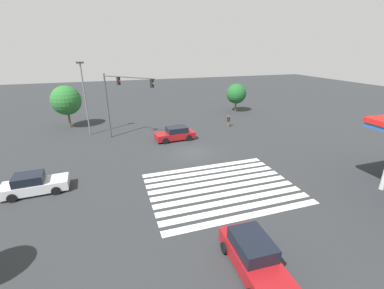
{
  "coord_description": "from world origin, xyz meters",
  "views": [
    {
      "loc": [
        -7.65,
        -23.23,
        10.17
      ],
      "look_at": [
        0.0,
        0.0,
        0.91
      ],
      "focal_mm": 24.0,
      "sensor_mm": 36.0,
      "label": 1
    }
  ],
  "objects_px": {
    "street_light_pole_a": "(84,93)",
    "tree_corner_c": "(236,94)",
    "car_0": "(175,134)",
    "pedestrian": "(228,121)",
    "traffic_signal_mast": "(119,94)",
    "car_1": "(254,257)",
    "tree_corner_a": "(66,100)",
    "car_2": "(34,184)"
  },
  "relations": [
    {
      "from": "tree_corner_a",
      "to": "car_2",
      "type": "bearing_deg",
      "value": -92.19
    },
    {
      "from": "street_light_pole_a",
      "to": "tree_corner_a",
      "type": "xyz_separation_m",
      "value": [
        -2.67,
        4.16,
        -1.46
      ]
    },
    {
      "from": "car_2",
      "to": "tree_corner_a",
      "type": "relative_size",
      "value": 0.81
    },
    {
      "from": "tree_corner_c",
      "to": "car_0",
      "type": "bearing_deg",
      "value": -141.21
    },
    {
      "from": "tree_corner_a",
      "to": "car_0",
      "type": "bearing_deg",
      "value": -37.31
    },
    {
      "from": "car_1",
      "to": "tree_corner_c",
      "type": "relative_size",
      "value": 1.02
    },
    {
      "from": "traffic_signal_mast",
      "to": "tree_corner_a",
      "type": "xyz_separation_m",
      "value": [
        -6.47,
        7.36,
        -1.65
      ]
    },
    {
      "from": "car_2",
      "to": "tree_corner_c",
      "type": "relative_size",
      "value": 0.98
    },
    {
      "from": "car_1",
      "to": "pedestrian",
      "type": "xyz_separation_m",
      "value": [
        9.43,
        22.33,
        0.11
      ]
    },
    {
      "from": "car_1",
      "to": "tree_corner_a",
      "type": "bearing_deg",
      "value": -156.74
    },
    {
      "from": "street_light_pole_a",
      "to": "tree_corner_c",
      "type": "xyz_separation_m",
      "value": [
        22.94,
        5.5,
        -2.16
      ]
    },
    {
      "from": "traffic_signal_mast",
      "to": "tree_corner_a",
      "type": "relative_size",
      "value": 1.33
    },
    {
      "from": "car_2",
      "to": "pedestrian",
      "type": "distance_m",
      "value": 23.86
    },
    {
      "from": "traffic_signal_mast",
      "to": "street_light_pole_a",
      "type": "distance_m",
      "value": 4.97
    },
    {
      "from": "street_light_pole_a",
      "to": "car_1",
      "type": "bearing_deg",
      "value": -71.16
    },
    {
      "from": "car_2",
      "to": "street_light_pole_a",
      "type": "relative_size",
      "value": 0.53
    },
    {
      "from": "tree_corner_a",
      "to": "traffic_signal_mast",
      "type": "bearing_deg",
      "value": -48.68
    },
    {
      "from": "traffic_signal_mast",
      "to": "car_1",
      "type": "relative_size",
      "value": 1.58
    },
    {
      "from": "car_2",
      "to": "street_light_pole_a",
      "type": "distance_m",
      "value": 14.43
    },
    {
      "from": "car_1",
      "to": "tree_corner_a",
      "type": "relative_size",
      "value": 0.84
    },
    {
      "from": "car_0",
      "to": "tree_corner_a",
      "type": "distance_m",
      "value": 15.73
    },
    {
      "from": "pedestrian",
      "to": "street_light_pole_a",
      "type": "relative_size",
      "value": 0.18
    },
    {
      "from": "car_0",
      "to": "traffic_signal_mast",
      "type": "bearing_deg",
      "value": -22.69
    },
    {
      "from": "pedestrian",
      "to": "car_0",
      "type": "bearing_deg",
      "value": -24.33
    },
    {
      "from": "car_0",
      "to": "street_light_pole_a",
      "type": "relative_size",
      "value": 0.54
    },
    {
      "from": "pedestrian",
      "to": "tree_corner_c",
      "type": "xyz_separation_m",
      "value": [
        5.11,
        7.8,
        2.14
      ]
    },
    {
      "from": "car_1",
      "to": "street_light_pole_a",
      "type": "relative_size",
      "value": 0.55
    },
    {
      "from": "tree_corner_c",
      "to": "street_light_pole_a",
      "type": "bearing_deg",
      "value": -166.5
    },
    {
      "from": "car_0",
      "to": "pedestrian",
      "type": "bearing_deg",
      "value": -164.2
    },
    {
      "from": "car_2",
      "to": "car_1",
      "type": "bearing_deg",
      "value": -46.84
    },
    {
      "from": "street_light_pole_a",
      "to": "tree_corner_c",
      "type": "height_order",
      "value": "street_light_pole_a"
    },
    {
      "from": "traffic_signal_mast",
      "to": "tree_corner_c",
      "type": "bearing_deg",
      "value": 69.45
    },
    {
      "from": "traffic_signal_mast",
      "to": "car_0",
      "type": "distance_m",
      "value": 7.68
    },
    {
      "from": "tree_corner_c",
      "to": "car_2",
      "type": "bearing_deg",
      "value": -144.4
    },
    {
      "from": "car_0",
      "to": "street_light_pole_a",
      "type": "height_order",
      "value": "street_light_pole_a"
    },
    {
      "from": "street_light_pole_a",
      "to": "tree_corner_c",
      "type": "relative_size",
      "value": 1.87
    },
    {
      "from": "traffic_signal_mast",
      "to": "street_light_pole_a",
      "type": "relative_size",
      "value": 0.86
    },
    {
      "from": "car_2",
      "to": "traffic_signal_mast",
      "type": "bearing_deg",
      "value": 51.89
    },
    {
      "from": "car_0",
      "to": "tree_corner_a",
      "type": "xyz_separation_m",
      "value": [
        -12.29,
        9.36,
        2.95
      ]
    },
    {
      "from": "car_1",
      "to": "car_0",
      "type": "bearing_deg",
      "value": 178.65
    },
    {
      "from": "traffic_signal_mast",
      "to": "street_light_pole_a",
      "type": "bearing_deg",
      "value": -175.13
    },
    {
      "from": "car_0",
      "to": "pedestrian",
      "type": "xyz_separation_m",
      "value": [
        8.22,
        2.91,
        0.12
      ]
    }
  ]
}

